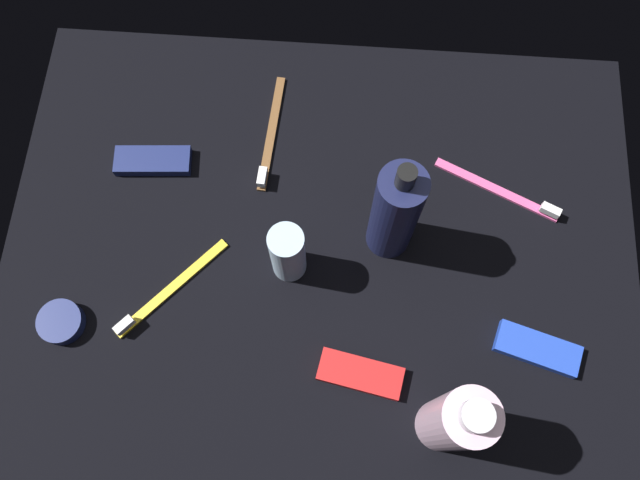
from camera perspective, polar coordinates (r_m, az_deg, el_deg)
ground_plane at (r=84.69cm, az=-0.00°, el=-0.79°), size 84.00×64.00×1.20cm
lotion_bottle at (r=76.47cm, az=6.78°, el=2.47°), size 5.80×5.80×20.71cm
bodywash_bottle at (r=72.15cm, az=12.07°, el=-15.70°), size 6.04×6.04×20.16cm
deodorant_stick at (r=78.30cm, az=-2.93°, el=-1.20°), size 4.43×4.43×10.80cm
toothbrush_yellow at (r=84.16cm, az=-13.77°, el=-4.64°), size 13.00×14.13×2.10cm
toothbrush_pink at (r=89.87cm, az=16.28°, el=4.17°), size 16.92×8.44×2.10cm
toothbrush_brown at (r=90.10cm, az=-4.52°, el=9.11°), size 2.34×18.04×2.10cm
snack_bar_red at (r=79.88cm, az=3.65°, el=-11.96°), size 10.96×5.86×1.50cm
snack_bar_blue at (r=84.66cm, az=19.01°, el=-9.25°), size 11.10×6.71×1.50cm
snack_bar_navy at (r=91.07cm, az=-14.82°, el=6.91°), size 10.66×4.74×1.50cm
cream_tin_left at (r=86.98cm, az=-22.30°, el=-6.85°), size 5.67×5.67×1.88cm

